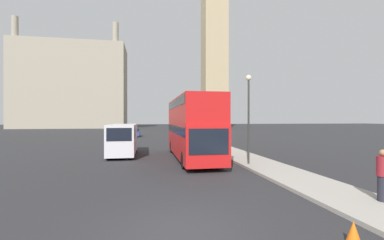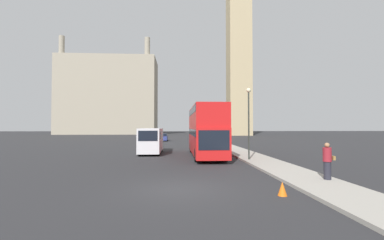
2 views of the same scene
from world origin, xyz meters
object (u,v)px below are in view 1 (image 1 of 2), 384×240
pedestrian (383,175)px  street_lamp (249,105)px  white_van (123,139)px  red_double_decker_bus (192,125)px  clock_tower (214,11)px  parked_sedan (134,133)px

pedestrian → street_lamp: (-1.66, 7.80, 2.81)m
pedestrian → white_van: bearing=125.1°
red_double_decker_bus → pedestrian: 12.46m
red_double_decker_bus → street_lamp: street_lamp is taller
street_lamp → red_double_decker_bus: bearing=129.6°
clock_tower → street_lamp: clock_tower is taller
clock_tower → white_van: 68.31m
pedestrian → red_double_decker_bus: bearing=112.3°
white_van → street_lamp: 10.70m
pedestrian → parked_sedan: (-10.14, 37.45, -0.38)m
clock_tower → pedestrian: bearing=-100.2°
red_double_decker_bus → pedestrian: bearing=-67.7°
clock_tower → parked_sedan: (-22.51, -31.16, -35.36)m
street_lamp → parked_sedan: size_ratio=1.32×
red_double_decker_bus → street_lamp: (3.02, -3.65, 1.35)m
white_van → street_lamp: street_lamp is taller
street_lamp → parked_sedan: (-8.48, 29.65, -3.19)m
clock_tower → street_lamp: 70.21m
red_double_decker_bus → white_van: (-5.24, 2.68, -1.13)m
pedestrian → street_lamp: bearing=102.0°
white_van → street_lamp: size_ratio=1.10×
clock_tower → red_double_decker_bus: bearing=-106.6°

